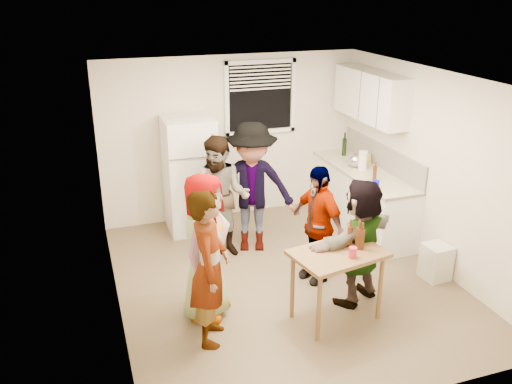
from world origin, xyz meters
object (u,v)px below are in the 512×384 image
object	(u,v)px
beer_bottle_counter	(374,181)
beer_bottle_table	(358,249)
guest_back_right	(252,248)
guest_orange	(355,299)
guest_back_left	(222,253)
guest_black	(315,278)
guest_stripe	(212,337)
guest_grey	(208,313)
refrigerator	(190,175)
wine_bottle	(344,155)
blue_cup	(375,189)
serving_table	(334,317)
trash_bin	(436,260)
kettle	(355,167)
red_cup	(353,257)

from	to	relation	value
beer_bottle_counter	beer_bottle_table	bearing A→B (deg)	-125.02
guest_back_right	guest_orange	distance (m)	1.80
guest_back_left	guest_black	bearing A→B (deg)	-18.35
guest_stripe	guest_back_right	distance (m)	2.10
guest_grey	guest_stripe	xyz separation A→B (m)	(-0.07, -0.46, 0.00)
refrigerator	beer_bottle_table	bearing A→B (deg)	-66.46
wine_bottle	blue_cup	size ratio (longest dim) A/B	2.19
refrigerator	blue_cup	xyz separation A→B (m)	(2.19, -1.50, 0.05)
serving_table	beer_bottle_table	bearing A→B (deg)	0.62
trash_bin	guest_grey	xyz separation A→B (m)	(-2.89, 0.16, -0.25)
beer_bottle_table	guest_stripe	xyz separation A→B (m)	(-1.62, 0.08, -0.81)
trash_bin	serving_table	bearing A→B (deg)	-166.59
kettle	guest_grey	bearing A→B (deg)	-162.97
guest_stripe	serving_table	bearing A→B (deg)	-73.88
red_cup	guest_stripe	bearing A→B (deg)	171.18
guest_stripe	guest_black	bearing A→B (deg)	-43.78
refrigerator	trash_bin	world-z (taller)	refrigerator
trash_bin	guest_orange	world-z (taller)	trash_bin
kettle	guest_back_right	bearing A→B (deg)	176.31
guest_back_right	guest_black	distance (m)	1.15
refrigerator	blue_cup	size ratio (longest dim) A/B	13.50
kettle	blue_cup	size ratio (longest dim) A/B	2.11
guest_back_right	guest_black	xyz separation A→B (m)	(0.49, -1.04, 0.00)
trash_bin	red_cup	xyz separation A→B (m)	(-1.49, -0.53, 0.56)
red_cup	trash_bin	bearing A→B (deg)	19.46
red_cup	wine_bottle	bearing A→B (deg)	64.36
wine_bottle	guest_back_right	bearing A→B (deg)	-153.52
kettle	guest_back_right	size ratio (longest dim) A/B	0.15
refrigerator	serving_table	distance (m)	3.09
serving_table	red_cup	distance (m)	0.83
beer_bottle_counter	guest_back_right	bearing A→B (deg)	170.59
blue_cup	guest_orange	distance (m)	1.60
beer_bottle_counter	guest_back_right	size ratio (longest dim) A/B	0.12
beer_bottle_table	guest_back_left	bearing A→B (deg)	118.25
guest_stripe	guest_black	size ratio (longest dim) A/B	1.11
red_cup	guest_back_left	size ratio (longest dim) A/B	0.07
beer_bottle_counter	guest_black	bearing A→B (deg)	-147.90
refrigerator	guest_back_right	size ratio (longest dim) A/B	0.95
beer_bottle_counter	guest_stripe	distance (m)	3.27
kettle	beer_bottle_counter	distance (m)	0.63
wine_bottle	trash_bin	world-z (taller)	wine_bottle
guest_grey	guest_back_right	distance (m)	1.67
guest_stripe	guest_back_right	world-z (taller)	guest_back_right
blue_cup	guest_back_right	xyz separation A→B (m)	(-1.54, 0.59, -0.90)
blue_cup	guest_grey	size ratio (longest dim) A/B	0.08
beer_bottle_table	red_cup	xyz separation A→B (m)	(-0.14, -0.15, 0.00)
guest_orange	guest_grey	bearing A→B (deg)	-34.09
wine_bottle	serving_table	distance (m)	3.32
beer_bottle_table	guest_back_right	world-z (taller)	beer_bottle_table
beer_bottle_counter	blue_cup	size ratio (longest dim) A/B	1.68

